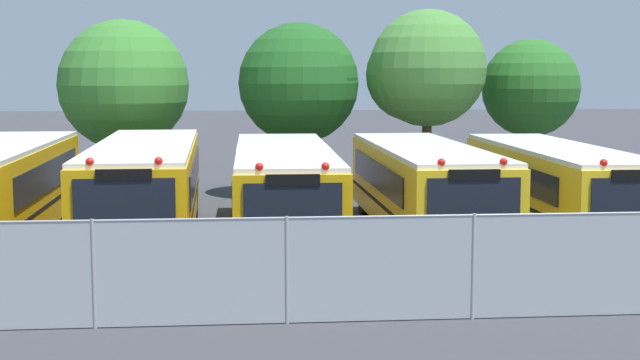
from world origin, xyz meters
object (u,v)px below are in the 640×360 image
school_bus_3 (424,186)px  school_bus_4 (555,185)px  tree_4 (530,88)px  tree_2 (303,82)px  tree_3 (422,71)px  school_bus_1 (146,187)px  school_bus_0 (0,189)px  tree_1 (119,85)px  traffic_cone (282,294)px  school_bus_2 (284,189)px

school_bus_3 → school_bus_4: 3.73m
school_bus_3 → tree_4: size_ratio=1.83×
tree_2 → tree_3: tree_3 is taller
school_bus_1 → tree_2: bearing=-120.3°
tree_2 → tree_4: bearing=9.0°
school_bus_1 → school_bus_3: (7.51, -0.07, -0.06)m
school_bus_1 → tree_2: tree_2 is taller
school_bus_0 → school_bus_1: 3.76m
school_bus_0 → tree_1: tree_1 is taller
traffic_cone → school_bus_3: bearing=59.3°
tree_1 → tree_3: bearing=-1.2°
tree_2 → tree_4: size_ratio=1.09×
school_bus_4 → tree_4: (2.41, 9.93, 2.48)m
school_bus_1 → tree_2: 10.23m
school_bus_0 → school_bus_3: size_ratio=1.01×
school_bus_3 → tree_2: 9.48m
school_bus_0 → tree_2: size_ratio=1.69×
school_bus_4 → school_bus_1: bearing=0.5°
school_bus_3 → tree_4: 12.05m
school_bus_0 → tree_3: tree_3 is taller
school_bus_2 → tree_1: bearing=-58.5°
school_bus_0 → traffic_cone: 10.13m
school_bus_0 → school_bus_3: bearing=179.8°
school_bus_3 → tree_1: bearing=-44.4°
school_bus_1 → school_bus_0: bearing=-0.2°
school_bus_4 → tree_2: 11.03m
tree_4 → traffic_cone: size_ratio=12.64×
school_bus_2 → tree_3: tree_3 is taller
school_bus_3 → school_bus_4: bearing=-178.4°
school_bus_1 → school_bus_3: school_bus_1 is taller
school_bus_3 → tree_2: bearing=-73.3°
school_bus_4 → tree_1: size_ratio=1.66×
school_bus_4 → tree_3: 9.31m
school_bus_2 → school_bus_4: 7.59m
tree_2 → school_bus_3: bearing=-72.8°
tree_2 → traffic_cone: size_ratio=13.80×
school_bus_0 → tree_4: 20.25m
school_bus_1 → school_bus_3: 7.51m
school_bus_3 → traffic_cone: bearing=58.9°
school_bus_0 → school_bus_4: bearing=-179.6°
tree_2 → tree_3: (4.35, -0.02, 0.39)m
tree_1 → school_bus_0: bearing=-103.0°
school_bus_0 → school_bus_3: school_bus_0 is taller
school_bus_4 → tree_3: bearing=-76.3°
school_bus_2 → tree_2: size_ratio=1.78×
tree_1 → tree_2: bearing=-1.8°
school_bus_0 → tree_4: (17.42, 10.05, 2.40)m
tree_4 → school_bus_0: bearing=-150.0°
school_bus_3 → school_bus_4: school_bus_3 is taller
school_bus_1 → traffic_cone: bearing=113.2°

